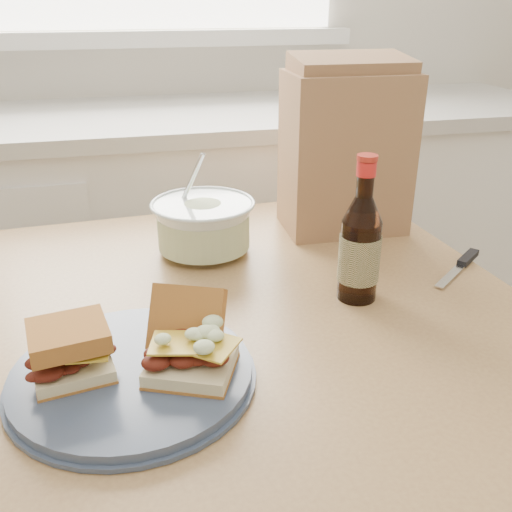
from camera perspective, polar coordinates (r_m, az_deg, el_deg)
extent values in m
cube|color=silver|center=(1.89, -8.25, -0.59)|extent=(2.40, 0.60, 0.90)
cube|color=beige|center=(1.75, -9.20, 13.50)|extent=(2.50, 0.64, 0.04)
cube|color=tan|center=(0.91, -2.38, -6.85)|extent=(1.01, 1.01, 0.04)
cube|color=tan|center=(1.48, -23.25, -13.77)|extent=(0.07, 0.07, 0.75)
cube|color=tan|center=(1.59, 8.97, -9.02)|extent=(0.07, 0.07, 0.75)
cylinder|color=#3B485F|center=(0.76, -12.25, -11.52)|extent=(0.31, 0.31, 0.02)
cube|color=beige|center=(0.76, -17.79, -10.60)|extent=(0.11, 0.10, 0.02)
cube|color=gold|center=(0.74, -18.08, -8.76)|extent=(0.06, 0.06, 0.00)
cube|color=#9C6A29|center=(0.73, -18.26, -7.55)|extent=(0.11, 0.10, 0.02)
cube|color=beige|center=(0.73, -6.46, -10.81)|extent=(0.13, 0.13, 0.02)
cube|color=gold|center=(0.71, -6.59, -8.70)|extent=(0.08, 0.08, 0.00)
cube|color=#9C6A29|center=(0.77, -6.92, -6.29)|extent=(0.12, 0.10, 0.09)
cone|color=white|center=(1.09, -5.26, 2.80)|extent=(0.19, 0.19, 0.10)
cylinder|color=silver|center=(1.09, -5.25, 2.58)|extent=(0.17, 0.17, 0.06)
torus|color=white|center=(1.07, -5.36, 5.26)|extent=(0.20, 0.20, 0.01)
cylinder|color=silver|center=(1.08, -6.60, 7.21)|extent=(0.06, 0.07, 0.13)
cylinder|color=black|center=(0.92, 10.25, -0.44)|extent=(0.06, 0.06, 0.13)
cone|color=black|center=(0.89, 10.66, 4.62)|extent=(0.06, 0.06, 0.04)
cylinder|color=black|center=(0.88, 10.91, 7.61)|extent=(0.03, 0.03, 0.06)
cylinder|color=red|center=(0.87, 11.00, 8.60)|extent=(0.03, 0.03, 0.02)
cylinder|color=#B52D21|center=(0.87, 11.08, 9.64)|extent=(0.03, 0.03, 0.01)
cylinder|color=#2E381C|center=(0.92, 10.27, -0.15)|extent=(0.07, 0.07, 0.08)
cube|color=silver|center=(1.06, 19.01, -1.75)|extent=(0.11, 0.09, 0.00)
cube|color=black|center=(1.13, 20.44, -0.16)|extent=(0.07, 0.06, 0.01)
cube|color=#A67150|center=(1.19, 8.93, 10.11)|extent=(0.25, 0.17, 0.32)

